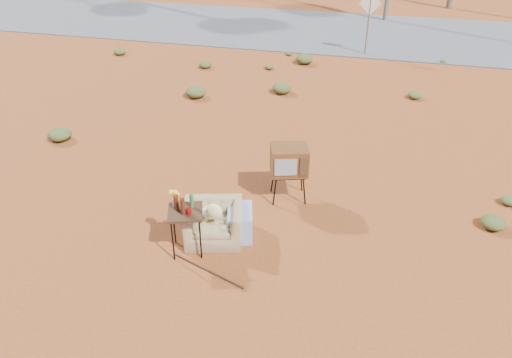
# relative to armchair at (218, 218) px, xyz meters

# --- Properties ---
(ground) EXTENTS (140.00, 140.00, 0.00)m
(ground) POSITION_rel_armchair_xyz_m (0.24, -0.28, -0.41)
(ground) COLOR #933F1D
(ground) RESTS_ON ground
(highway) EXTENTS (140.00, 7.00, 0.04)m
(highway) POSITION_rel_armchair_xyz_m (0.24, 14.72, -0.39)
(highway) COLOR #565659
(highway) RESTS_ON ground
(armchair) EXTENTS (1.30, 1.05, 0.89)m
(armchair) POSITION_rel_armchair_xyz_m (0.00, 0.00, 0.00)
(armchair) COLOR #957C51
(armchair) RESTS_ON ground
(tv_unit) EXTENTS (0.83, 0.74, 1.13)m
(tv_unit) POSITION_rel_armchair_xyz_m (0.93, 1.58, 0.42)
(tv_unit) COLOR black
(tv_unit) RESTS_ON ground
(side_table) EXTENTS (0.72, 0.72, 1.12)m
(side_table) POSITION_rel_armchair_xyz_m (-0.44, -0.45, 0.42)
(side_table) COLOR #382514
(side_table) RESTS_ON ground
(rusty_bar) EXTENTS (1.34, 0.53, 0.04)m
(rusty_bar) POSITION_rel_armchair_xyz_m (0.12, -0.91, -0.40)
(rusty_bar) COLOR #4B1F14
(rusty_bar) RESTS_ON ground
(road_sign) EXTENTS (0.78, 0.06, 2.19)m
(road_sign) POSITION_rel_armchair_xyz_m (1.74, 11.72, 1.09)
(road_sign) COLOR brown
(road_sign) RESTS_ON ground
(scrub_patch) EXTENTS (17.49, 8.07, 0.33)m
(scrub_patch) POSITION_rel_armchair_xyz_m (-0.59, 4.13, -0.27)
(scrub_patch) COLOR #485224
(scrub_patch) RESTS_ON ground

